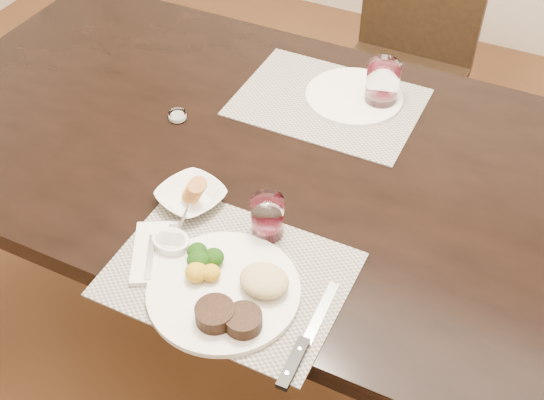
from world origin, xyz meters
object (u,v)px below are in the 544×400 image
at_px(chair_far, 407,54).
at_px(steak_knife, 300,350).
at_px(cracker_bowl, 191,196).
at_px(wine_glass_near, 267,218).
at_px(far_plate, 354,96).
at_px(dinner_plate, 229,291).

relative_size(chair_far, steak_knife, 3.54).
bearing_deg(cracker_bowl, wine_glass_near, -2.36).
distance_m(chair_far, steak_knife, 1.46).
bearing_deg(far_plate, chair_far, 92.80).
bearing_deg(chair_far, far_plate, -87.20).
relative_size(cracker_bowl, far_plate, 0.68).
height_order(wine_glass_near, far_plate, wine_glass_near).
bearing_deg(dinner_plate, wine_glass_near, 86.19).
distance_m(dinner_plate, cracker_bowl, 0.27).
bearing_deg(cracker_bowl, dinner_plate, -44.05).
relative_size(dinner_plate, steak_knife, 1.16).
relative_size(steak_knife, far_plate, 1.01).
xyz_separation_m(chair_far, wine_glass_near, (0.04, -1.18, 0.29)).
distance_m(steak_knife, far_plate, 0.78).
bearing_deg(cracker_bowl, far_plate, 70.90).
relative_size(chair_far, cracker_bowl, 5.25).
bearing_deg(steak_knife, chair_far, 96.95).
distance_m(chair_far, dinner_plate, 1.39).
distance_m(wine_glass_near, far_plate, 0.52).
height_order(dinner_plate, wine_glass_near, wine_glass_near).
height_order(cracker_bowl, far_plate, cracker_bowl).
xyz_separation_m(chair_far, steak_knife, (0.22, -1.42, 0.26)).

